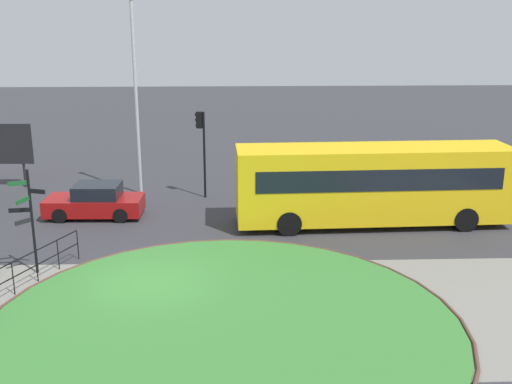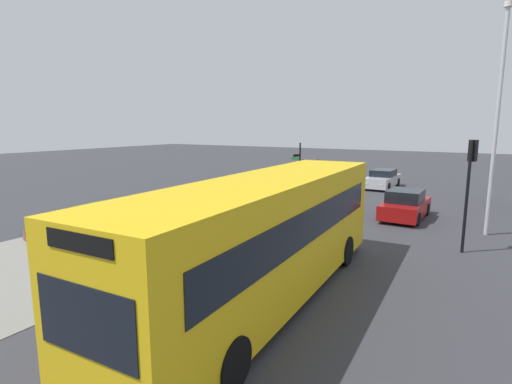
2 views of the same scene
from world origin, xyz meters
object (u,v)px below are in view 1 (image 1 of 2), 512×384
traffic_light_near (201,136)px  bus_yellow (373,184)px  car_far_lane (95,202)px  lamppost_tall (136,91)px  signpost_directional (29,215)px

traffic_light_near → bus_yellow: bearing=165.0°
car_far_lane → lamppost_tall: size_ratio=0.44×
car_far_lane → lamppost_tall: bearing=-110.2°
lamppost_tall → traffic_light_near: bearing=-12.8°
signpost_directional → traffic_light_near: 10.66m
signpost_directional → car_far_lane: bearing=83.1°
signpost_directional → car_far_lane: size_ratio=0.87×
bus_yellow → signpost_directional: bearing=-161.2°
bus_yellow → car_far_lane: bus_yellow is taller
signpost_directional → traffic_light_near: traffic_light_near is taller
traffic_light_near → lamppost_tall: lamppost_tall is taller
bus_yellow → car_far_lane: bearing=171.0°
car_far_lane → traffic_light_near: bearing=-145.6°
bus_yellow → traffic_light_near: traffic_light_near is taller
lamppost_tall → signpost_directional: bearing=-102.6°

